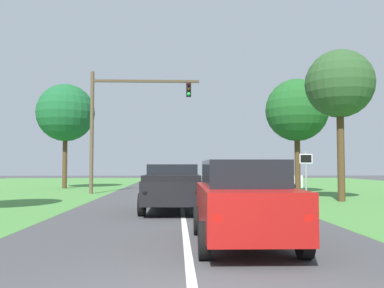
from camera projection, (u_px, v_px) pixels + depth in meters
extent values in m
plane|color=#424244|center=(182.00, 210.00, 16.67)|extent=(120.00, 120.00, 0.00)
cube|color=#9E1411|center=(243.00, 207.00, 9.35)|extent=(1.94, 4.65, 0.94)
cube|color=black|center=(241.00, 173.00, 9.62)|extent=(1.69, 2.89, 0.58)
cube|color=red|center=(217.00, 218.00, 7.05)|extent=(0.14, 0.06, 0.12)
cube|color=red|center=(309.00, 218.00, 7.09)|extent=(0.14, 0.06, 0.12)
cylinder|color=black|center=(198.00, 220.00, 10.74)|extent=(0.23, 0.72, 0.72)
cylinder|color=black|center=(272.00, 220.00, 10.79)|extent=(0.23, 0.72, 0.72)
cylinder|color=black|center=(204.00, 240.00, 7.87)|extent=(0.23, 0.72, 0.72)
cylinder|color=black|center=(304.00, 240.00, 7.92)|extent=(0.23, 0.72, 0.72)
cube|color=black|center=(173.00, 190.00, 16.35)|extent=(2.17, 5.22, 0.84)
cube|color=black|center=(173.00, 172.00, 16.13)|extent=(1.87, 2.00, 0.58)
cube|color=black|center=(172.00, 178.00, 14.77)|extent=(2.02, 2.00, 0.20)
cube|color=red|center=(145.00, 193.00, 13.77)|extent=(0.14, 0.06, 0.12)
cube|color=red|center=(197.00, 193.00, 13.81)|extent=(0.14, 0.06, 0.12)
cylinder|color=black|center=(149.00, 198.00, 17.92)|extent=(0.26, 0.80, 0.80)
cylinder|color=black|center=(198.00, 198.00, 17.96)|extent=(0.26, 0.80, 0.80)
cylinder|color=black|center=(142.00, 205.00, 14.70)|extent=(0.26, 0.80, 0.80)
cylinder|color=black|center=(202.00, 205.00, 14.75)|extent=(0.26, 0.80, 0.80)
cylinder|color=brown|center=(92.00, 132.00, 26.82)|extent=(0.24, 0.24, 7.84)
cube|color=#4C3D2B|center=(146.00, 81.00, 27.12)|extent=(6.89, 0.16, 0.16)
cube|color=black|center=(189.00, 90.00, 27.19)|extent=(0.32, 0.28, 0.90)
sphere|color=black|center=(189.00, 85.00, 27.06)|extent=(0.22, 0.22, 0.22)
sphere|color=black|center=(189.00, 89.00, 27.04)|extent=(0.22, 0.22, 0.22)
sphere|color=#1ED83F|center=(189.00, 94.00, 27.03)|extent=(0.22, 0.22, 0.22)
cylinder|color=gray|center=(306.00, 177.00, 19.50)|extent=(0.08, 0.08, 2.44)
cube|color=white|center=(306.00, 159.00, 19.51)|extent=(0.60, 0.03, 0.44)
cube|color=black|center=(306.00, 159.00, 19.50)|extent=(0.52, 0.01, 0.36)
cylinder|color=#4C351E|center=(298.00, 163.00, 26.85)|extent=(0.36, 0.36, 3.86)
sphere|color=#1E5923|center=(297.00, 110.00, 27.03)|extent=(4.02, 4.02, 4.02)
cube|color=silver|center=(266.00, 181.00, 27.65)|extent=(4.33, 2.09, 0.81)
cube|color=black|center=(270.00, 170.00, 27.71)|extent=(2.62, 1.79, 0.62)
cube|color=red|center=(233.00, 180.00, 28.28)|extent=(0.07, 0.14, 0.12)
cube|color=red|center=(237.00, 181.00, 26.71)|extent=(0.07, 0.14, 0.12)
cylinder|color=black|center=(282.00, 187.00, 28.69)|extent=(0.69, 0.26, 0.68)
cylinder|color=black|center=(291.00, 188.00, 26.77)|extent=(0.69, 0.26, 0.68)
cylinder|color=black|center=(244.00, 187.00, 28.49)|extent=(0.69, 0.26, 0.68)
cylinder|color=black|center=(250.00, 188.00, 26.57)|extent=(0.69, 0.26, 0.68)
cylinder|color=#4C351E|center=(65.00, 161.00, 32.94)|extent=(0.36, 0.36, 4.27)
sphere|color=#1B5B2F|center=(66.00, 113.00, 33.14)|extent=(4.53, 4.53, 4.53)
cylinder|color=#4C351E|center=(341.00, 155.00, 20.87)|extent=(0.36, 0.36, 4.61)
sphere|color=#2C4F28|center=(340.00, 84.00, 21.06)|extent=(3.41, 3.41, 3.41)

